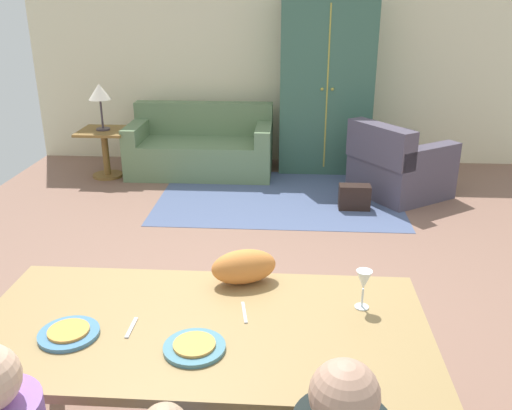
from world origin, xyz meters
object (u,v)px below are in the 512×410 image
armoire (326,85)px  table_lamp (100,94)px  dining_table (202,337)px  wine_glass (364,282)px  handbag (354,197)px  plate_near_man (69,334)px  plate_near_child (194,348)px  cat (244,267)px  side_table (105,146)px  armchair (398,167)px  couch (201,148)px

armoire → table_lamp: (-2.64, -0.52, -0.04)m
dining_table → armoire: bearing=80.8°
wine_glass → handbag: (0.33, 3.17, -0.76)m
wine_glass → armoire: bearing=89.1°
plate_near_man → plate_near_child: bearing=-6.4°
plate_near_child → cat: 0.58m
dining_table → plate_near_child: plate_near_child is taller
side_table → table_lamp: 0.63m
plate_near_man → handbag: plate_near_man is taller
armchair → wine_glass: bearing=-102.9°
dining_table → plate_near_man: bearing=-167.4°
couch → side_table: couch is taller
plate_near_man → plate_near_child: 0.54m
cat → dining_table: bearing=-130.5°
armoire → side_table: (-2.64, -0.52, -0.67)m
handbag → cat: bearing=-106.5°
plate_near_man → couch: 4.65m
wine_glass → table_lamp: size_ratio=0.34×
armchair → handbag: bearing=-137.1°
plate_near_child → handbag: plate_near_child is taller
armchair → table_lamp: (-3.40, 0.43, 0.69)m
couch → handbag: 2.12m
plate_near_child → table_lamp: size_ratio=0.46×
plate_near_child → table_lamp: 4.81m
side_table → handbag: 3.04m
table_lamp → handbag: table_lamp is taller
wine_glass → cat: size_ratio=0.58×
wine_glass → couch: (-1.44, 4.33, -0.59)m
armchair → plate_near_man: bearing=-117.8°
dining_table → wine_glass: wine_glass is taller
plate_near_child → side_table: plate_near_child is taller
dining_table → armoire: (0.77, 4.76, 0.36)m
table_lamp → handbag: size_ratio=1.69×
armoire → side_table: size_ratio=3.62×
armoire → side_table: 2.77m
couch → armoire: (1.51, 0.26, 0.75)m
plate_near_man → armchair: size_ratio=0.21×
armoire → table_lamp: 2.69m
plate_near_child → table_lamp: bearing=112.8°
plate_near_child → handbag: (1.03, 3.53, -0.64)m
plate_near_child → couch: couch is taller
plate_near_child → armoire: armoire is taller
armchair → armoire: size_ratio=0.57×
table_lamp → cat: bearing=-62.5°
plate_near_child → armoire: size_ratio=0.12×
plate_near_child → couch: bearing=99.0°
dining_table → armchair: armchair is taller
plate_near_man → armchair: 4.47m
plate_near_child → side_table: 4.82m
wine_glass → table_lamp: bearing=122.2°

